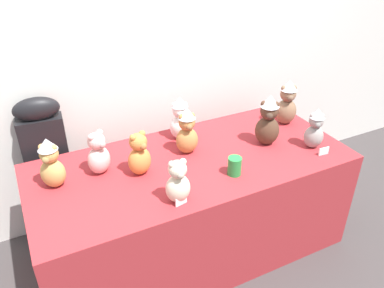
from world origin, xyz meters
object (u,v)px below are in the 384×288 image
at_px(teddy_bear_ginger, 139,155).
at_px(teddy_bear_ash, 315,129).
at_px(instrument_case, 50,170).
at_px(teddy_bear_caramel, 187,131).
at_px(teddy_bear_cream, 178,182).
at_px(teddy_bear_honey, 51,164).
at_px(teddy_bear_mocha, 287,103).
at_px(teddy_bear_snow, 180,119).
at_px(teddy_bear_blush, 98,154).
at_px(party_cup_green, 235,166).
at_px(teddy_bear_cocoa, 268,121).
at_px(display_table, 192,206).

bearing_deg(teddy_bear_ginger, teddy_bear_ash, -29.65).
bearing_deg(instrument_case, teddy_bear_caramel, -24.70).
height_order(teddy_bear_cream, teddy_bear_caramel, teddy_bear_caramel).
xyz_separation_m(teddy_bear_honey, teddy_bear_ginger, (0.47, -0.10, -0.02)).
relative_size(teddy_bear_cream, teddy_bear_caramel, 0.83).
bearing_deg(teddy_bear_mocha, teddy_bear_snow, -171.50).
xyz_separation_m(teddy_bear_mocha, teddy_bear_caramel, (-0.80, -0.04, -0.01)).
height_order(teddy_bear_blush, party_cup_green, teddy_bear_blush).
bearing_deg(teddy_bear_cocoa, teddy_bear_ash, -0.98).
bearing_deg(teddy_bear_mocha, party_cup_green, -131.29).
bearing_deg(instrument_case, teddy_bear_cream, -52.63).
relative_size(teddy_bear_cocoa, teddy_bear_ginger, 1.27).
xyz_separation_m(teddy_bear_snow, teddy_bear_ash, (0.72, -0.48, -0.01)).
distance_m(teddy_bear_cocoa, teddy_bear_ash, 0.30).
bearing_deg(teddy_bear_ginger, teddy_bear_honey, 149.79).
distance_m(display_table, party_cup_green, 0.50).
bearing_deg(teddy_bear_caramel, teddy_bear_ash, -14.68).
bearing_deg(teddy_bear_blush, party_cup_green, -57.50).
relative_size(teddy_bear_caramel, party_cup_green, 2.81).
bearing_deg(teddy_bear_caramel, instrument_case, 157.20).
height_order(teddy_bear_cream, party_cup_green, teddy_bear_cream).
height_order(teddy_bear_snow, party_cup_green, teddy_bear_snow).
bearing_deg(teddy_bear_cocoa, teddy_bear_honey, -152.55).
relative_size(teddy_bear_cocoa, teddy_bear_caramel, 1.11).
height_order(teddy_bear_cream, teddy_bear_blush, teddy_bear_blush).
relative_size(teddy_bear_honey, teddy_bear_blush, 1.12).
height_order(teddy_bear_snow, teddy_bear_ash, teddy_bear_snow).
distance_m(teddy_bear_ash, party_cup_green, 0.62).
bearing_deg(display_table, party_cup_green, -55.80).
relative_size(teddy_bear_cocoa, teddy_bear_honey, 1.14).
bearing_deg(teddy_bear_honey, teddy_bear_blush, 35.33).
bearing_deg(teddy_bear_cocoa, teddy_bear_caramel, -161.02).
bearing_deg(teddy_bear_snow, teddy_bear_ash, -13.07).
height_order(teddy_bear_ginger, teddy_bear_blush, teddy_bear_ginger).
xyz_separation_m(teddy_bear_snow, teddy_bear_mocha, (0.76, -0.14, 0.01)).
bearing_deg(teddy_bear_ginger, display_table, -21.62).
bearing_deg(teddy_bear_cocoa, teddy_bear_snow, 179.92).
bearing_deg(teddy_bear_caramel, teddy_bear_honey, -173.54).
bearing_deg(teddy_bear_ginger, instrument_case, 111.34).
distance_m(teddy_bear_cocoa, teddy_bear_mocha, 0.34).
xyz_separation_m(teddy_bear_mocha, party_cup_green, (-0.66, -0.38, -0.11)).
xyz_separation_m(display_table, teddy_bear_cream, (-0.23, -0.31, 0.48)).
xyz_separation_m(teddy_bear_ash, party_cup_green, (-0.61, -0.04, -0.08)).
relative_size(teddy_bear_ash, party_cup_green, 2.48).
bearing_deg(teddy_bear_cream, teddy_bear_blush, 127.67).
bearing_deg(teddy_bear_cocoa, teddy_bear_ginger, -149.51).
height_order(teddy_bear_mocha, teddy_bear_cream, teddy_bear_mocha).
height_order(teddy_bear_caramel, teddy_bear_blush, teddy_bear_caramel).
xyz_separation_m(teddy_bear_honey, teddy_bear_blush, (0.26, 0.02, -0.02)).
distance_m(teddy_bear_caramel, teddy_bear_blush, 0.55).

